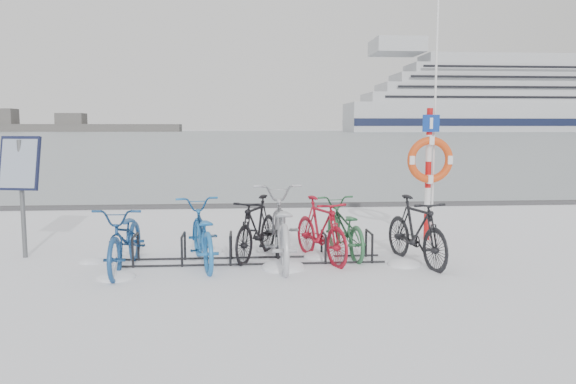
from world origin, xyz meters
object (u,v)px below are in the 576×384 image
(info_board, at_px, (20,171))
(lifebuoy_station, at_px, (430,160))
(cruise_ferry, at_px, (509,102))
(bike_rack, at_px, (254,250))

(info_board, bearing_deg, lifebuoy_station, 19.23)
(info_board, relative_size, cruise_ferry, 0.01)
(bike_rack, height_order, info_board, info_board)
(cruise_ferry, bearing_deg, lifebuoy_station, -116.07)
(info_board, height_order, lifebuoy_station, lifebuoy_station)
(lifebuoy_station, xyz_separation_m, cruise_ferry, (111.66, 228.22, 11.37))
(bike_rack, distance_m, lifebuoy_station, 3.76)
(cruise_ferry, bearing_deg, info_board, -117.36)
(lifebuoy_station, bearing_deg, info_board, -172.70)
(lifebuoy_station, distance_m, cruise_ferry, 254.32)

